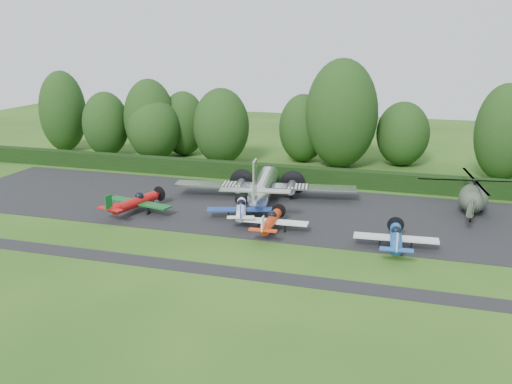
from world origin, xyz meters
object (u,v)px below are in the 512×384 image
(light_plane_red, at_px, (135,202))
(light_plane_white, at_px, (241,209))
(helicopter, at_px, (474,196))
(transport_plane, at_px, (263,186))
(light_plane_blue, at_px, (396,238))
(light_plane_orange, at_px, (271,221))

(light_plane_red, relative_size, light_plane_white, 1.11)
(helicopter, bearing_deg, light_plane_red, -169.46)
(helicopter, bearing_deg, light_plane_white, -164.70)
(light_plane_red, bearing_deg, transport_plane, 21.57)
(light_plane_red, bearing_deg, helicopter, 3.40)
(light_plane_white, bearing_deg, transport_plane, 104.55)
(transport_plane, relative_size, light_plane_blue, 2.70)
(transport_plane, relative_size, light_plane_red, 2.53)
(transport_plane, bearing_deg, light_plane_white, -83.39)
(light_plane_white, xyz_separation_m, light_plane_blue, (14.57, -3.96, 0.04))
(light_plane_red, xyz_separation_m, light_plane_orange, (14.21, -1.42, -0.13))
(transport_plane, bearing_deg, light_plane_red, -135.74)
(light_plane_white, height_order, light_plane_orange, light_plane_white)
(light_plane_white, distance_m, light_plane_blue, 15.10)
(transport_plane, height_order, helicopter, transport_plane)
(light_plane_red, relative_size, helicopter, 0.61)
(light_plane_white, distance_m, light_plane_orange, 4.49)
(light_plane_blue, bearing_deg, transport_plane, 148.01)
(light_plane_red, bearing_deg, light_plane_white, -6.83)
(light_plane_red, relative_size, light_plane_orange, 1.12)
(light_plane_white, xyz_separation_m, helicopter, (21.17, 8.32, 0.81))
(light_plane_blue, relative_size, helicopter, 0.57)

